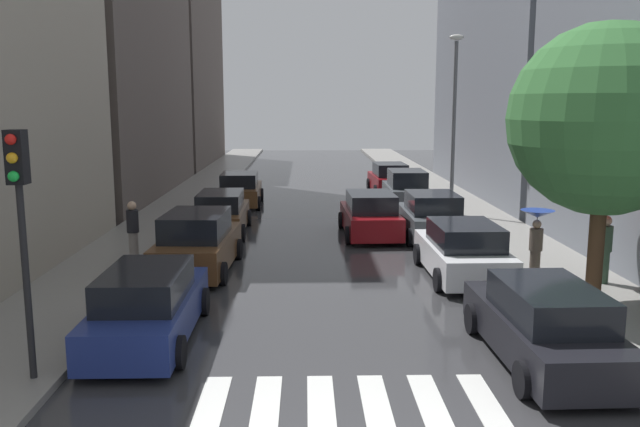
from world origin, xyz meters
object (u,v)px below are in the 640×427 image
object	(u,v)px
parked_car_right_fifth	(389,179)
pedestrian_near_tree	(537,230)
parked_car_left_nearest	(148,306)
pedestrian_by_kerb	(133,229)
parked_car_left_third	(221,214)
street_tree_right	(605,120)
traffic_light_left_corner	(20,200)
parked_car_right_fourth	(406,191)
parked_car_left_second	(198,244)
parked_car_left_fourth	(240,190)
parked_car_right_second	(463,252)
lamp_post_right	(454,113)
pedestrian_foreground	(606,228)
parked_car_right_third	(431,217)
car_midroad	(370,216)
parked_car_right_nearest	(544,325)

from	to	relation	value
parked_car_right_fifth	pedestrian_near_tree	distance (m)	17.94
parked_car_left_nearest	pedestrian_by_kerb	world-z (taller)	pedestrian_by_kerb
parked_car_left_third	pedestrian_by_kerb	size ratio (longest dim) A/B	2.59
parked_car_left_nearest	pedestrian_near_tree	size ratio (longest dim) A/B	2.56
street_tree_right	traffic_light_left_corner	size ratio (longest dim) A/B	1.52
parked_car_left_nearest	pedestrian_near_tree	xyz separation A→B (m)	(9.50, 4.18, 0.73)
parked_car_right_fifth	pedestrian_by_kerb	bearing A→B (deg)	145.87
parked_car_right_fourth	parked_car_right_fifth	size ratio (longest dim) A/B	0.97
parked_car_left_second	parked_car_left_third	distance (m)	5.53
parked_car_left_fourth	parked_car_right_second	distance (m)	15.14
parked_car_left_nearest	pedestrian_by_kerb	distance (m)	6.75
pedestrian_by_kerb	lamp_post_right	world-z (taller)	lamp_post_right
parked_car_left_nearest	pedestrian_foreground	world-z (taller)	pedestrian_foreground
parked_car_left_fourth	parked_car_right_third	xyz separation A→B (m)	(7.67, -7.77, 0.04)
street_tree_right	parked_car_left_third	bearing A→B (deg)	135.87
pedestrian_foreground	parked_car_left_second	bearing A→B (deg)	-53.18
parked_car_left_second	parked_car_right_fourth	world-z (taller)	parked_car_right_fourth
parked_car_right_fifth	parked_car_left_fourth	bearing A→B (deg)	116.12
car_midroad	pedestrian_by_kerb	bearing A→B (deg)	117.06
parked_car_left_third	car_midroad	world-z (taller)	car_midroad
parked_car_right_third	lamp_post_right	size ratio (longest dim) A/B	0.57
parked_car_right_fourth	parked_car_right_fifth	xyz separation A→B (m)	(-0.11, 5.27, -0.07)
parked_car_left_second	car_midroad	bearing A→B (deg)	-45.33
parked_car_left_fourth	car_midroad	world-z (taller)	car_midroad
parked_car_left_second	parked_car_right_fourth	xyz separation A→B (m)	(7.79, 11.14, 0.01)
parked_car_left_nearest	pedestrian_foreground	size ratio (longest dim) A/B	2.30
street_tree_right	traffic_light_left_corner	xyz separation A→B (m)	(-11.48, -3.78, -1.21)
parked_car_left_nearest	traffic_light_left_corner	xyz separation A→B (m)	(-1.51, -2.19, 2.55)
parked_car_right_nearest	pedestrian_by_kerb	distance (m)	12.45
parked_car_right_third	pedestrian_by_kerb	world-z (taller)	pedestrian_by_kerb
parked_car_right_third	pedestrian_by_kerb	size ratio (longest dim) A/B	2.38
parked_car_left_second	street_tree_right	size ratio (longest dim) A/B	0.71
parked_car_left_third	street_tree_right	xyz separation A→B (m)	(9.86, -9.57, 3.74)
parked_car_right_fourth	street_tree_right	distance (m)	15.74
parked_car_right_third	street_tree_right	xyz separation A→B (m)	(2.16, -8.57, 3.71)
pedestrian_near_tree	parked_car_left_fourth	bearing A→B (deg)	9.78
street_tree_right	lamp_post_right	world-z (taller)	lamp_post_right
parked_car_left_second	lamp_post_right	world-z (taller)	lamp_post_right
parked_car_left_second	parked_car_right_third	xyz separation A→B (m)	(7.69, 4.54, -0.04)
pedestrian_foreground	pedestrian_near_tree	size ratio (longest dim) A/B	1.11
pedestrian_near_tree	traffic_light_left_corner	xyz separation A→B (m)	(-11.01, -6.38, 1.82)
car_midroad	lamp_post_right	size ratio (longest dim) A/B	0.60
parked_car_right_second	lamp_post_right	bearing A→B (deg)	-11.44
parked_car_right_second	car_midroad	distance (m)	6.19
parked_car_right_nearest	pedestrian_foreground	size ratio (longest dim) A/B	2.29
parked_car_right_second	pedestrian_near_tree	size ratio (longest dim) A/B	2.38
parked_car_left_fourth	parked_car_left_second	bearing A→B (deg)	178.85
pedestrian_near_tree	pedestrian_by_kerb	distance (m)	11.69
parked_car_left_third	parked_car_right_fifth	bearing A→B (deg)	-36.10
parked_car_left_second	parked_car_right_fourth	bearing A→B (deg)	-32.53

